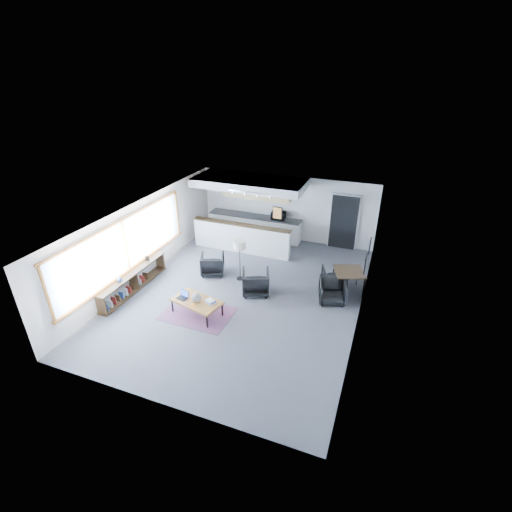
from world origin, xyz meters
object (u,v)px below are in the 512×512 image
(dining_table, at_px, (349,273))
(microwave, at_px, (278,215))
(armchair_right, at_px, (256,281))
(dining_chair_near, at_px, (332,292))
(coffee_table, at_px, (197,301))
(laptop, at_px, (183,296))
(armchair_left, at_px, (212,263))
(floor_lamp, at_px, (240,246))
(ceramic_pot, at_px, (196,297))
(dining_chair_far, at_px, (334,278))
(book_stack, at_px, (210,301))

(dining_table, distance_m, microwave, 4.32)
(armchair_right, distance_m, dining_chair_near, 2.34)
(coffee_table, height_order, dining_chair_near, dining_chair_near)
(laptop, xyz_separation_m, armchair_left, (-0.23, 2.25, -0.13))
(coffee_table, height_order, floor_lamp, floor_lamp)
(ceramic_pot, height_order, dining_chair_far, ceramic_pot)
(dining_chair_far, bearing_deg, dining_table, 144.36)
(dining_table, relative_size, dining_chair_far, 1.78)
(armchair_right, bearing_deg, dining_chair_near, 167.56)
(ceramic_pot, relative_size, dining_table, 0.25)
(book_stack, bearing_deg, laptop, -177.13)
(coffee_table, bearing_deg, armchair_right, 67.96)
(armchair_right, distance_m, microwave, 4.03)
(armchair_right, bearing_deg, coffee_table, 33.38)
(dining_table, xyz_separation_m, dining_chair_near, (-0.35, -0.71, -0.33))
(ceramic_pot, height_order, armchair_left, armchair_left)
(book_stack, relative_size, armchair_right, 0.41)
(armchair_left, distance_m, microwave, 3.63)
(book_stack, height_order, armchair_left, armchair_left)
(book_stack, xyz_separation_m, dining_chair_far, (2.95, 2.80, -0.19))
(ceramic_pot, distance_m, floor_lamp, 2.39)
(laptop, bearing_deg, armchair_left, 109.59)
(floor_lamp, bearing_deg, coffee_table, -99.63)
(armchair_right, bearing_deg, armchair_left, -40.05)
(dining_table, xyz_separation_m, microwave, (-3.21, 2.85, 0.44))
(ceramic_pot, relative_size, book_stack, 0.81)
(microwave, bearing_deg, ceramic_pot, -102.62)
(floor_lamp, bearing_deg, dining_table, 8.02)
(floor_lamp, distance_m, dining_chair_near, 3.22)
(book_stack, height_order, dining_table, dining_table)
(armchair_left, distance_m, armchair_right, 1.90)
(floor_lamp, height_order, dining_chair_near, floor_lamp)
(armchair_right, bearing_deg, dining_chair_far, -173.00)
(laptop, xyz_separation_m, dining_chair_near, (3.88, 2.01, -0.19))
(ceramic_pot, height_order, book_stack, ceramic_pot)
(floor_lamp, relative_size, dining_table, 1.26)
(armchair_left, relative_size, floor_lamp, 0.55)
(laptop, distance_m, book_stack, 0.83)
(floor_lamp, bearing_deg, armchair_left, 179.16)
(coffee_table, relative_size, dining_chair_near, 2.30)
(coffee_table, relative_size, armchair_right, 1.85)
(dining_chair_far, xyz_separation_m, microwave, (-2.76, 2.73, 0.80))
(floor_lamp, relative_size, dining_chair_near, 2.09)
(floor_lamp, relative_size, dining_chair_far, 2.23)
(ceramic_pot, bearing_deg, armchair_right, 56.53)
(microwave, bearing_deg, dining_table, -48.46)
(armchair_left, distance_m, dining_chair_far, 4.06)
(armchair_left, height_order, microwave, microwave)
(book_stack, xyz_separation_m, armchair_left, (-1.06, 2.21, -0.11))
(armchair_left, relative_size, armchair_right, 0.93)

